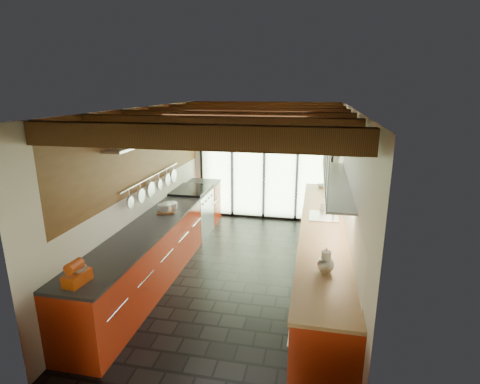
{
  "coord_description": "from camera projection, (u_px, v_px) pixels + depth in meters",
  "views": [
    {
      "loc": [
        1.09,
        -5.35,
        2.9
      ],
      "look_at": [
        -0.08,
        0.4,
        1.25
      ],
      "focal_mm": 28.0,
      "sensor_mm": 36.0,
      "label": 1
    }
  ],
  "objects": [
    {
      "name": "pot_small",
      "position": [
        170.0,
        206.0,
        6.31
      ],
      "size": [
        0.3,
        0.3,
        0.1
      ],
      "primitive_type": "cylinder",
      "rotation": [
        0.0,
        0.0,
        -0.22
      ],
      "color": "silver",
      "rests_on": "left_counter"
    },
    {
      "name": "glass_door",
      "position": [
        264.0,
        146.0,
        8.13
      ],
      "size": [
        2.95,
        0.1,
        2.9
      ],
      "color": "#C6EAAD",
      "rests_on": "ground"
    },
    {
      "name": "pot_large",
      "position": [
        165.0,
        208.0,
        6.1
      ],
      "size": [
        0.24,
        0.24,
        0.14
      ],
      "primitive_type": "cylinder",
      "rotation": [
        0.0,
        0.0,
        -0.11
      ],
      "color": "silver",
      "rests_on": "left_counter"
    },
    {
      "name": "upper_cabinets_right",
      "position": [
        338.0,
        160.0,
        5.54
      ],
      "size": [
        0.34,
        3.0,
        3.0
      ],
      "color": "silver",
      "rests_on": "ground"
    },
    {
      "name": "bowl",
      "position": [
        322.0,
        186.0,
        7.66
      ],
      "size": [
        0.25,
        0.25,
        0.05
      ],
      "primitive_type": "imported",
      "rotation": [
        0.0,
        0.0,
        0.17
      ],
      "color": "silver",
      "rests_on": "right_counter"
    },
    {
      "name": "sink_assembly",
      "position": [
        325.0,
        214.0,
        5.91
      ],
      "size": [
        0.45,
        0.52,
        0.43
      ],
      "color": "silver",
      "rests_on": "right_counter"
    },
    {
      "name": "range_stove",
      "position": [
        192.0,
        212.0,
        7.52
      ],
      "size": [
        0.66,
        0.9,
        0.97
      ],
      "color": "silver",
      "rests_on": "ground"
    },
    {
      "name": "ground",
      "position": [
        240.0,
        273.0,
        6.04
      ],
      "size": [
        5.5,
        5.5,
        0.0
      ],
      "primitive_type": "plane",
      "color": "black",
      "rests_on": "ground"
    },
    {
      "name": "cutting_board",
      "position": [
        166.0,
        211.0,
        6.16
      ],
      "size": [
        0.37,
        0.44,
        0.03
      ],
      "primitive_type": "cube",
      "rotation": [
        0.0,
        0.0,
        0.33
      ],
      "color": "brown",
      "rests_on": "left_counter"
    },
    {
      "name": "room_shell",
      "position": [
        240.0,
        173.0,
        5.59
      ],
      "size": [
        5.5,
        5.5,
        5.5
      ],
      "color": "silver",
      "rests_on": "ground"
    },
    {
      "name": "left_wall_fixtures",
      "position": [
        154.0,
        157.0,
        6.07
      ],
      "size": [
        0.28,
        2.6,
        0.96
      ],
      "color": "silver",
      "rests_on": "ground"
    },
    {
      "name": "left_counter",
      "position": [
        164.0,
        241.0,
        6.16
      ],
      "size": [
        0.68,
        5.0,
        0.92
      ],
      "color": "#A6280F",
      "rests_on": "ground"
    },
    {
      "name": "paper_towel",
      "position": [
        326.0,
        262.0,
        4.12
      ],
      "size": [
        0.14,
        0.14,
        0.29
      ],
      "color": "white",
      "rests_on": "right_counter"
    },
    {
      "name": "right_counter",
      "position": [
        322.0,
        254.0,
        5.67
      ],
      "size": [
        0.68,
        5.0,
        0.92
      ],
      "color": "#A6280F",
      "rests_on": "ground"
    },
    {
      "name": "kettle",
      "position": [
        326.0,
        264.0,
        4.13
      ],
      "size": [
        0.22,
        0.25,
        0.22
      ],
      "color": "silver",
      "rests_on": "right_counter"
    },
    {
      "name": "soap_bottle",
      "position": [
        323.0,
        205.0,
        6.21
      ],
      "size": [
        0.11,
        0.11,
        0.18
      ],
      "primitive_type": "imported",
      "rotation": [
        0.0,
        0.0,
        -0.33
      ],
      "color": "silver",
      "rests_on": "right_counter"
    },
    {
      "name": "stand_mixer",
      "position": [
        77.0,
        274.0,
        3.89
      ],
      "size": [
        0.19,
        0.31,
        0.27
      ],
      "color": "#B53F0E",
      "rests_on": "left_counter"
    },
    {
      "name": "ceiling_beams",
      "position": [
        245.0,
        117.0,
        5.73
      ],
      "size": [
        3.14,
        5.06,
        4.9
      ],
      "color": "#593316",
      "rests_on": "ground"
    }
  ]
}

